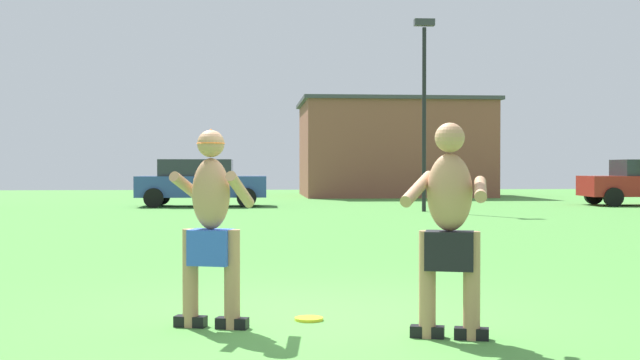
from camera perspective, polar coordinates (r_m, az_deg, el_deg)
ground_plane at (r=7.03m, az=-0.36°, el=-9.84°), size 80.00×80.00×0.00m
player_with_cap at (r=6.58m, az=-7.77°, el=-2.85°), size 0.70×0.66×1.63m
player_in_black at (r=6.18m, az=9.23°, el=-3.21°), size 0.75×0.69×1.65m
frisbee at (r=6.94m, az=-0.80°, el=-9.89°), size 0.25×0.25×0.03m
car_blue_mid_lot at (r=27.18m, az=-8.51°, el=-0.13°), size 4.33×2.07×1.58m
lamp_post at (r=23.97m, az=7.45°, el=6.14°), size 0.60×0.24×5.71m
outbuilding_behind_lot at (r=36.96m, az=5.19°, el=2.27°), size 8.56×6.47×4.37m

